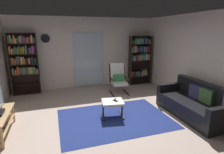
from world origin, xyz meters
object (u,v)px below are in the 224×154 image
Objects in this scene: wall_clock at (45,38)px; leather_sofa at (194,104)px; tv_remote at (115,100)px; bookshelf_near_sofa at (140,58)px; lounge_armchair at (118,78)px; bookshelf_near_tv at (24,60)px; cell_phone at (115,101)px; ottoman at (113,104)px.

leather_sofa is at bearing -43.34° from wall_clock.
wall_clock is (-1.60, 2.70, 1.43)m from tv_remote.
bookshelf_near_sofa is 3.59m from wall_clock.
tv_remote is at bearing -112.59° from lounge_armchair.
bookshelf_near_tv reaches higher than tv_remote.
leather_sofa reaches higher than cell_phone.
leather_sofa is 3.27× the size of ottoman.
bookshelf_near_tv reaches higher than leather_sofa.
bookshelf_near_sofa is 3.29m from ottoman.
ottoman is at bearing -49.12° from bookshelf_near_tv.
bookshelf_near_sofa is at bearing -0.92° from bookshelf_near_tv.
tv_remote is at bearing -127.39° from bookshelf_near_sofa.
leather_sofa is 5.08m from wall_clock.
lounge_armchair reaches higher than cell_phone.
cell_phone is (-0.01, -0.07, -0.00)m from tv_remote.
bookshelf_near_sofa is 3.23× the size of ottoman.
ottoman is 4.24× the size of cell_phone.
lounge_armchair reaches higher than ottoman.
wall_clock is at bearing 176.39° from bookshelf_near_sofa.
tv_remote is at bearing 51.70° from cell_phone.
wall_clock is at bearing 150.93° from tv_remote.
leather_sofa is 13.86× the size of cell_phone.
bookshelf_near_sofa is 1.88× the size of lounge_armchair.
bookshelf_near_tv is at bearing 143.26° from leather_sofa.
lounge_armchair is 7.30× the size of cell_phone.
wall_clock is (-2.28, 1.06, 1.32)m from lounge_armchair.
ottoman is 0.13m from tv_remote.
bookshelf_near_sofa reaches higher than cell_phone.
lounge_armchair is at bearing 65.79° from ottoman.
wall_clock is at bearing 91.08° from cell_phone.
leather_sofa is (0.03, -3.10, -0.77)m from bookshelf_near_sofa.
bookshelf_near_sofa is 13.32× the size of tv_remote.
leather_sofa is 2.01m from cell_phone.
bookshelf_near_tv is at bearing 179.08° from bookshelf_near_sofa.
cell_phone is 3.50m from wall_clock.
cell_phone is (-1.93, 0.55, 0.11)m from leather_sofa.
lounge_armchair is at bearing 39.16° from cell_phone.
bookshelf_near_tv is 3.53m from tv_remote.
wall_clock reaches higher than tv_remote.
lounge_armchair reaches higher than leather_sofa.
lounge_armchair is (-1.24, 2.27, 0.23)m from leather_sofa.
bookshelf_near_tv is at bearing 102.72° from cell_phone.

